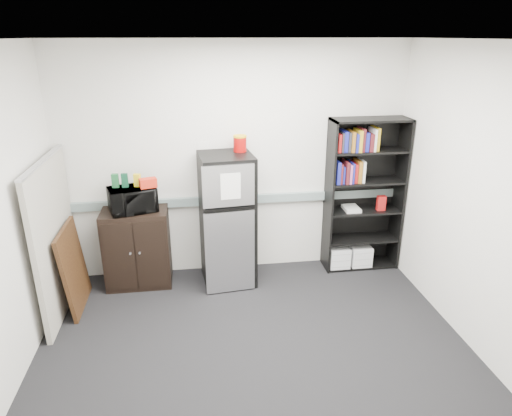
# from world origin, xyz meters

# --- Properties ---
(floor) EXTENTS (4.00, 4.00, 0.00)m
(floor) POSITION_xyz_m (0.00, 0.00, 0.00)
(floor) COLOR black
(floor) RESTS_ON ground
(wall_back) EXTENTS (4.00, 0.02, 2.70)m
(wall_back) POSITION_xyz_m (0.00, 1.75, 1.35)
(wall_back) COLOR white
(wall_back) RESTS_ON floor
(wall_right) EXTENTS (0.02, 3.50, 2.70)m
(wall_right) POSITION_xyz_m (2.00, 0.00, 1.35)
(wall_right) COLOR white
(wall_right) RESTS_ON floor
(ceiling) EXTENTS (4.00, 3.50, 0.02)m
(ceiling) POSITION_xyz_m (0.00, 0.00, 2.70)
(ceiling) COLOR white
(ceiling) RESTS_ON wall_back
(electrical_raceway) EXTENTS (3.92, 0.05, 0.10)m
(electrical_raceway) POSITION_xyz_m (0.00, 1.72, 0.90)
(electrical_raceway) COLOR gray
(electrical_raceway) RESTS_ON wall_back
(wall_note) EXTENTS (0.14, 0.00, 0.10)m
(wall_note) POSITION_xyz_m (-0.35, 1.74, 1.55)
(wall_note) COLOR white
(wall_note) RESTS_ON wall_back
(bookshelf) EXTENTS (0.90, 0.34, 1.85)m
(bookshelf) POSITION_xyz_m (1.51, 1.57, 0.97)
(bookshelf) COLOR black
(bookshelf) RESTS_ON floor
(cubicle_partition) EXTENTS (0.06, 1.30, 1.62)m
(cubicle_partition) POSITION_xyz_m (-1.90, 1.08, 0.81)
(cubicle_partition) COLOR #9C978A
(cubicle_partition) RESTS_ON floor
(cabinet) EXTENTS (0.73, 0.48, 0.91)m
(cabinet) POSITION_xyz_m (-1.16, 1.50, 0.45)
(cabinet) COLOR black
(cabinet) RESTS_ON floor
(microwave) EXTENTS (0.57, 0.47, 0.27)m
(microwave) POSITION_xyz_m (-1.16, 1.48, 1.04)
(microwave) COLOR black
(microwave) RESTS_ON cabinet
(snack_box_a) EXTENTS (0.07, 0.05, 0.15)m
(snack_box_a) POSITION_xyz_m (-1.32, 1.52, 1.26)
(snack_box_a) COLOR #19582B
(snack_box_a) RESTS_ON microwave
(snack_box_b) EXTENTS (0.07, 0.06, 0.15)m
(snack_box_b) POSITION_xyz_m (-1.22, 1.52, 1.26)
(snack_box_b) COLOR #0D3924
(snack_box_b) RESTS_ON microwave
(snack_box_c) EXTENTS (0.08, 0.06, 0.14)m
(snack_box_c) POSITION_xyz_m (-1.09, 1.52, 1.25)
(snack_box_c) COLOR yellow
(snack_box_c) RESTS_ON microwave
(snack_bag) EXTENTS (0.20, 0.15, 0.10)m
(snack_bag) POSITION_xyz_m (-0.97, 1.47, 1.23)
(snack_bag) COLOR red
(snack_bag) RESTS_ON microwave
(refrigerator) EXTENTS (0.63, 0.65, 1.53)m
(refrigerator) POSITION_xyz_m (-0.13, 1.42, 0.76)
(refrigerator) COLOR black
(refrigerator) RESTS_ON floor
(coffee_can) EXTENTS (0.15, 0.15, 0.20)m
(coffee_can) POSITION_xyz_m (0.04, 1.55, 1.62)
(coffee_can) COLOR #9A0807
(coffee_can) RESTS_ON refrigerator
(framed_poster) EXTENTS (0.13, 0.70, 0.91)m
(framed_poster) POSITION_xyz_m (-1.77, 1.09, 0.45)
(framed_poster) COLOR black
(framed_poster) RESTS_ON floor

